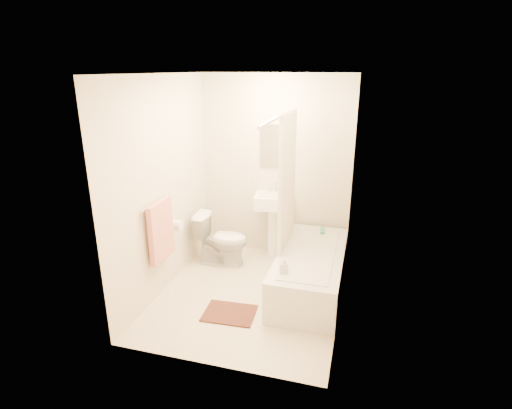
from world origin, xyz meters
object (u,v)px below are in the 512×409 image
(toilet, at_px, (222,240))
(bath_mat, at_px, (230,313))
(bathtub, at_px, (310,271))
(soap_bottle, at_px, (284,265))
(sink, at_px, (273,223))

(toilet, xyz_separation_m, bath_mat, (0.48, -1.08, -0.33))
(toilet, bearing_deg, bathtub, -109.25)
(bathtub, bearing_deg, soap_bottle, -110.24)
(sink, xyz_separation_m, bath_mat, (-0.12, -1.50, -0.47))
(sink, relative_size, soap_bottle, 5.49)
(toilet, distance_m, bathtub, 1.27)
(bathtub, xyz_separation_m, soap_bottle, (-0.20, -0.55, 0.32))
(sink, bearing_deg, soap_bottle, -79.60)
(toilet, bearing_deg, bath_mat, -159.60)
(sink, relative_size, bathtub, 0.58)
(sink, distance_m, soap_bottle, 1.38)
(toilet, height_order, bathtub, toilet)
(sink, xyz_separation_m, soap_bottle, (0.42, -1.31, 0.07))
(toilet, relative_size, soap_bottle, 3.92)
(toilet, relative_size, bathtub, 0.41)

